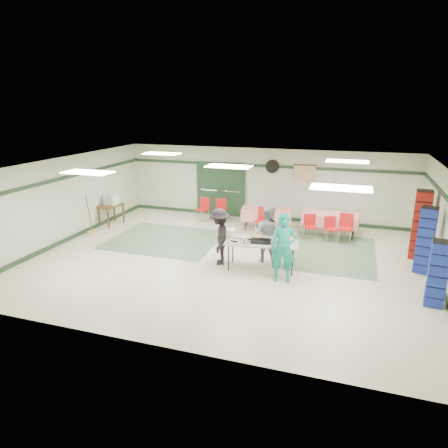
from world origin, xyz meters
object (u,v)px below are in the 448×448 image
(printer_table, at_px, (111,208))
(chair_loose_a, at_px, (221,207))
(volunteer_dark, at_px, (220,237))
(volunteer_grey, at_px, (267,234))
(broom, at_px, (89,213))
(volunteer_teal, at_px, (283,248))
(office_printer, at_px, (111,200))
(chair_b, at_px, (310,224))
(chair_loose_b, at_px, (204,207))
(dining_table_b, at_px, (266,214))
(chair_c, at_px, (346,225))
(dining_table_a, at_px, (330,219))
(crate_stack_blue_a, at_px, (425,240))
(chair_a, at_px, (330,226))
(chair_d, at_px, (263,218))
(crate_stack_blue_b, at_px, (438,274))
(serving_table, at_px, (262,244))
(crate_stack_red, at_px, (420,225))

(printer_table, bearing_deg, chair_loose_a, 37.86)
(volunteer_dark, height_order, printer_table, volunteer_dark)
(volunteer_grey, bearing_deg, broom, 5.47)
(volunteer_teal, relative_size, office_printer, 3.96)
(chair_b, relative_size, chair_loose_b, 0.93)
(printer_table, bearing_deg, dining_table_b, 25.49)
(chair_c, xyz_separation_m, chair_loose_b, (-5.20, 0.84, -0.03))
(dining_table_a, height_order, crate_stack_blue_a, crate_stack_blue_a)
(chair_a, height_order, office_printer, office_printer)
(chair_d, height_order, crate_stack_blue_a, crate_stack_blue_a)
(broom, bearing_deg, crate_stack_blue_b, -0.70)
(printer_table, bearing_deg, crate_stack_blue_a, 6.58)
(volunteer_grey, bearing_deg, crate_stack_blue_b, 172.12)
(dining_table_a, xyz_separation_m, office_printer, (-7.75, -1.15, 0.35))
(crate_stack_blue_a, bearing_deg, volunteer_teal, -153.38)
(office_printer, bearing_deg, dining_table_a, 13.75)
(volunteer_grey, height_order, dining_table_a, volunteer_grey)
(crate_stack_blue_a, bearing_deg, dining_table_b, 153.14)
(serving_table, height_order, printer_table, serving_table)
(volunteer_dark, distance_m, crate_stack_red, 5.73)
(dining_table_a, height_order, chair_d, chair_d)
(chair_c, bearing_deg, chair_loose_b, 174.16)
(volunteer_grey, bearing_deg, chair_c, -119.69)
(volunteer_teal, xyz_separation_m, crate_stack_blue_a, (3.42, 1.71, 0.01))
(chair_c, bearing_deg, dining_table_a, 136.05)
(chair_c, bearing_deg, volunteer_teal, -107.96)
(chair_loose_b, bearing_deg, broom, -124.81)
(chair_d, height_order, broom, broom)
(dining_table_b, distance_m, broom, 6.11)
(chair_c, bearing_deg, chair_loose_a, 170.56)
(volunteer_grey, xyz_separation_m, crate_stack_blue_a, (4.07, 0.55, 0.07))
(crate_stack_red, relative_size, office_printer, 4.50)
(volunteer_teal, xyz_separation_m, chair_c, (1.39, 3.56, -0.30))
(crate_stack_red, bearing_deg, dining_table_a, 152.37)
(chair_b, xyz_separation_m, chair_loose_a, (-3.46, 1.06, 0.02))
(chair_loose_b, bearing_deg, chair_c, 5.87)
(chair_loose_a, xyz_separation_m, crate_stack_red, (6.61, -1.81, 0.47))
(chair_c, relative_size, chair_loose_b, 1.05)
(volunteer_dark, bearing_deg, chair_loose_b, -169.90)
(dining_table_b, xyz_separation_m, chair_c, (2.72, -0.56, 0.01))
(dining_table_a, height_order, dining_table_b, same)
(chair_d, bearing_deg, printer_table, -165.70)
(printer_table, bearing_deg, chair_d, 19.85)
(chair_b, xyz_separation_m, crate_stack_blue_b, (3.15, -3.75, 0.25))
(office_printer, bearing_deg, chair_b, 9.91)
(dining_table_b, relative_size, broom, 1.32)
(dining_table_a, distance_m, broom, 8.19)
(serving_table, bearing_deg, dining_table_a, 59.54)
(volunteer_grey, distance_m, printer_table, 6.47)
(crate_stack_blue_a, bearing_deg, dining_table_a, 136.65)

